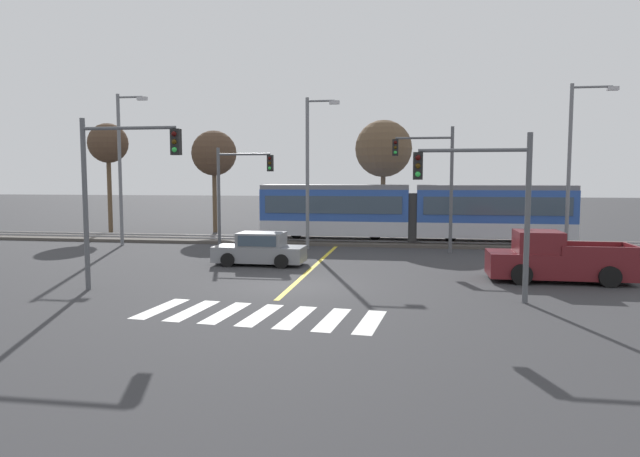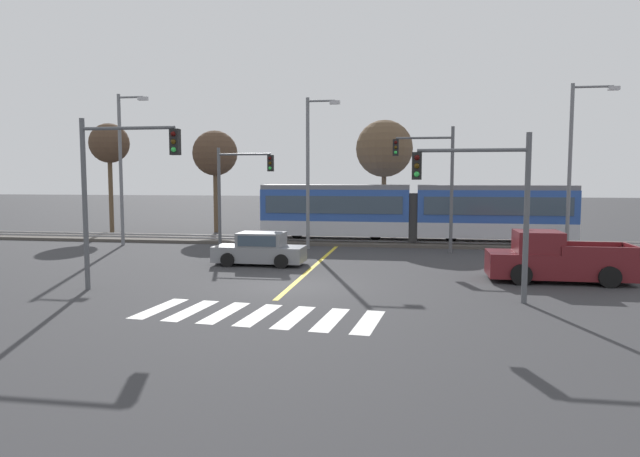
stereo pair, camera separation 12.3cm
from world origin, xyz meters
TOP-DOWN VIEW (x-y plane):
  - ground_plane at (0.00, 0.00)m, footprint 200.00×200.00m
  - track_bed at (0.00, 14.37)m, footprint 120.00×4.00m
  - rail_near at (0.00, 13.65)m, footprint 120.00×0.08m
  - rail_far at (0.00, 15.09)m, footprint 120.00×0.08m
  - light_rail_tram at (4.43, 14.37)m, footprint 18.50×2.64m
  - crosswalk_stripe_0 at (-3.29, -4.23)m, footprint 0.82×2.84m
  - crosswalk_stripe_1 at (-2.19, -4.33)m, footprint 0.82×2.84m
  - crosswalk_stripe_2 at (-1.10, -4.44)m, footprint 0.82×2.84m
  - crosswalk_stripe_3 at (0.00, -4.54)m, footprint 0.82×2.84m
  - crosswalk_stripe_4 at (1.10, -4.64)m, footprint 0.82×2.84m
  - crosswalk_stripe_5 at (2.19, -4.74)m, footprint 0.82×2.84m
  - crosswalk_stripe_6 at (3.29, -4.84)m, footprint 0.82×2.84m
  - lane_centre_line at (0.00, 4.92)m, footprint 0.20×14.91m
  - sedan_crossing at (-2.58, 4.90)m, footprint 4.22×1.96m
  - pickup_truck at (9.99, 2.65)m, footprint 5.41×2.25m
  - traffic_light_far_right at (5.46, 10.63)m, footprint 3.25×0.38m
  - traffic_light_far_left at (-5.28, 10.16)m, footprint 3.25×0.38m
  - traffic_light_near_right at (6.75, -1.57)m, footprint 3.75×0.38m
  - traffic_light_near_left at (-5.96, -1.82)m, footprint 3.75×0.38m
  - street_lamp_west at (-12.62, 11.00)m, footprint 1.91×0.28m
  - street_lamp_centre at (-1.29, 11.05)m, footprint 1.91×0.28m
  - street_lamp_east at (12.78, 11.35)m, footprint 2.38×0.28m
  - bare_tree_far_west at (-17.66, 18.36)m, footprint 2.89×2.89m
  - bare_tree_west at (-10.01, 19.59)m, footprint 3.29×3.29m
  - bare_tree_east at (2.41, 18.50)m, footprint 3.86×3.86m

SIDE VIEW (x-z plane):
  - ground_plane at x=0.00m, z-range 0.00..0.00m
  - lane_centre_line at x=0.00m, z-range 0.00..0.01m
  - crosswalk_stripe_0 at x=-3.29m, z-range 0.00..0.01m
  - crosswalk_stripe_1 at x=-2.19m, z-range 0.00..0.01m
  - crosswalk_stripe_2 at x=-1.10m, z-range 0.00..0.01m
  - crosswalk_stripe_3 at x=0.00m, z-range 0.00..0.01m
  - crosswalk_stripe_4 at x=1.10m, z-range 0.00..0.01m
  - crosswalk_stripe_5 at x=2.19m, z-range 0.00..0.01m
  - crosswalk_stripe_6 at x=3.29m, z-range 0.00..0.01m
  - track_bed at x=0.00m, z-range 0.00..0.18m
  - rail_near at x=0.00m, z-range 0.18..0.28m
  - rail_far at x=0.00m, z-range 0.18..0.28m
  - sedan_crossing at x=-2.58m, z-range -0.06..1.46m
  - pickup_truck at x=9.99m, z-range -0.15..1.83m
  - light_rail_tram at x=4.43m, z-range 0.33..3.76m
  - traffic_light_near_right at x=6.75m, z-range 0.85..6.35m
  - traffic_light_far_left at x=-5.28m, z-range 0.92..6.65m
  - traffic_light_near_left at x=-5.96m, z-range 1.01..7.19m
  - traffic_light_far_right at x=5.46m, z-range 0.96..7.72m
  - street_lamp_centre at x=-1.29m, z-range 0.54..9.04m
  - street_lamp_west at x=-12.62m, z-range 0.55..9.50m
  - street_lamp_east at x=12.78m, z-range 0.61..9.56m
  - bare_tree_west at x=-10.01m, z-range 2.05..9.53m
  - bare_tree_east at x=2.41m, z-range 2.01..9.95m
  - bare_tree_far_west at x=-17.66m, z-range 2.47..10.48m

